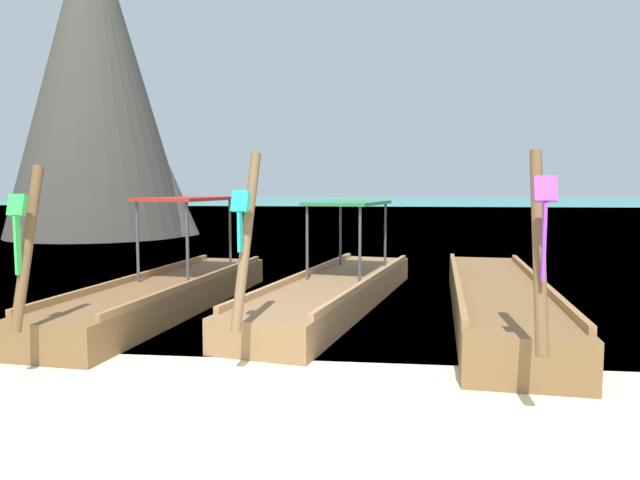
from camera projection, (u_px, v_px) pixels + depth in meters
ground at (257, 451)px, 4.60m from camera, size 120.00×120.00×0.00m
sea_water at (377, 206)px, 66.36m from camera, size 120.00×120.00×0.00m
longtail_boat_green_ribbon at (168, 291)px, 9.89m from camera, size 1.95×6.92×2.37m
longtail_boat_turquoise_ribbon at (336, 289)px, 10.21m from camera, size 2.77×7.43×2.53m
longtail_boat_violet_ribbon at (497, 300)px, 9.21m from camera, size 1.98×7.69×2.49m
karst_rock at (99, 81)px, 24.66m from camera, size 7.98×7.67×13.95m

